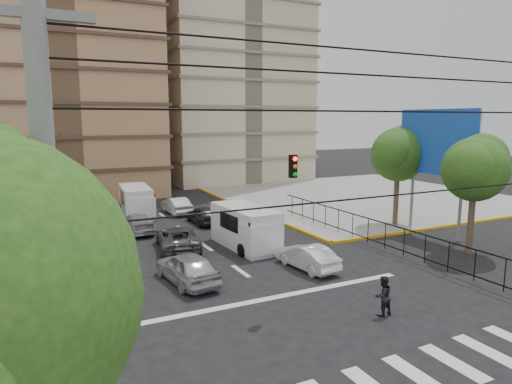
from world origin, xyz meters
TOP-DOWN VIEW (x-y plane):
  - ground at (0.00, 0.00)m, footprint 160.00×160.00m
  - sidewalk_ne at (20.00, 20.00)m, footprint 26.00×26.00m
  - crosswalk_stripes at (0.00, -6.00)m, footprint 12.00×2.40m
  - stop_line at (0.00, 1.20)m, footprint 13.00×0.40m
  - park_fence at (9.00, 4.50)m, footprint 0.10×22.50m
  - billboard at (14.45, 6.00)m, footprint 0.36×6.20m
  - tree_park_a at (13.08, 2.01)m, footprint 4.41×3.60m
  - tree_park_c at (14.09, 9.01)m, footprint 4.65×3.80m
  - traffic_light_nw at (-7.80, 7.80)m, footprint 0.28×0.22m
  - traffic_light_hanging at (0.00, -2.04)m, footprint 18.00×9.12m
  - utility_pole_sw at (-9.00, -9.00)m, footprint 1.40×0.28m
  - van_right_lane at (2.09, 8.62)m, footprint 2.42×5.51m
  - van_left_lane at (-1.93, 20.48)m, footprint 2.47×5.41m
  - car_silver_front_left at (-2.93, 4.60)m, footprint 2.23×4.53m
  - car_white_front_right at (3.23, 3.83)m, footprint 1.73×3.99m
  - car_grey_mid_left at (-1.69, 10.28)m, footprint 3.09×5.25m
  - car_silver_rear_left at (-2.99, 15.47)m, footprint 1.95×4.50m
  - car_darkgrey_mid_right at (1.93, 15.88)m, footprint 1.64×3.92m
  - car_white_rear_right at (1.21, 20.35)m, footprint 1.56×4.11m
  - pedestrian_crosswalk at (2.80, -2.25)m, footprint 0.80×0.63m

SIDE VIEW (x-z plane):
  - ground at x=0.00m, z-range 0.00..0.00m
  - park_fence at x=9.00m, z-range -0.83..0.83m
  - crosswalk_stripes at x=0.00m, z-range 0.00..0.01m
  - stop_line at x=0.00m, z-range 0.00..0.01m
  - sidewalk_ne at x=20.00m, z-range 0.00..0.15m
  - car_white_front_right at x=3.23m, z-range 0.00..1.28m
  - car_silver_rear_left at x=-2.99m, z-range 0.00..1.29m
  - car_darkgrey_mid_right at x=1.93m, z-range 0.00..1.33m
  - car_white_rear_right at x=1.21m, z-range 0.00..1.34m
  - car_grey_mid_left at x=-1.69m, z-range 0.00..1.37m
  - car_silver_front_left at x=-2.93m, z-range 0.00..1.49m
  - pedestrian_crosswalk at x=2.80m, z-range 0.00..1.60m
  - van_left_lane at x=-1.93m, z-range -0.03..2.34m
  - van_right_lane at x=2.09m, z-range -0.03..2.40m
  - traffic_light_nw at x=-7.80m, z-range 0.91..5.31m
  - utility_pole_sw at x=-9.00m, z-range 0.27..9.27m
  - tree_park_a at x=13.08m, z-range 1.60..8.42m
  - tree_park_c at x=14.09m, z-range 1.71..8.96m
  - traffic_light_hanging at x=0.00m, z-range 5.44..6.36m
  - billboard at x=14.45m, z-range 1.95..10.05m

